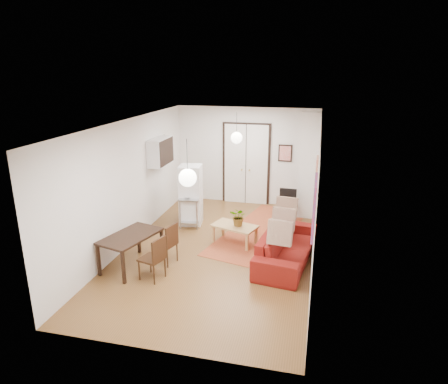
% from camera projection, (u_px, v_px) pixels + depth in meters
% --- Properties ---
extents(floor, '(7.00, 7.00, 0.00)m').
position_uv_depth(floor, '(218.00, 250.00, 9.12)').
color(floor, brown).
rests_on(floor, ground).
extents(ceiling, '(4.20, 7.00, 0.02)m').
position_uv_depth(ceiling, '(217.00, 123.00, 8.26)').
color(ceiling, silver).
rests_on(ceiling, wall_back).
extents(wall_back, '(4.20, 0.02, 2.90)m').
position_uv_depth(wall_back, '(246.00, 156.00, 11.94)').
color(wall_back, silver).
rests_on(wall_back, floor).
extents(wall_front, '(4.20, 0.02, 2.90)m').
position_uv_depth(wall_front, '(155.00, 263.00, 5.44)').
color(wall_front, silver).
rests_on(wall_front, floor).
extents(wall_left, '(0.02, 7.00, 2.90)m').
position_uv_depth(wall_left, '(129.00, 183.00, 9.15)').
color(wall_left, silver).
rests_on(wall_left, floor).
extents(wall_right, '(0.02, 7.00, 2.90)m').
position_uv_depth(wall_right, '(316.00, 196.00, 8.23)').
color(wall_right, silver).
rests_on(wall_right, floor).
extents(double_doors, '(1.44, 0.06, 2.50)m').
position_uv_depth(double_doors, '(246.00, 165.00, 11.97)').
color(double_doors, white).
rests_on(double_doors, wall_back).
extents(stub_partition, '(0.50, 0.10, 2.90)m').
position_uv_depth(stub_partition, '(308.00, 167.00, 10.65)').
color(stub_partition, silver).
rests_on(stub_partition, floor).
extents(wall_cabinet, '(0.35, 1.00, 0.70)m').
position_uv_depth(wall_cabinet, '(160.00, 151.00, 10.37)').
color(wall_cabinet, white).
rests_on(wall_cabinet, wall_left).
extents(painting_popart, '(0.05, 1.00, 1.00)m').
position_uv_depth(painting_popart, '(314.00, 207.00, 7.01)').
color(painting_popart, red).
rests_on(painting_popart, wall_right).
extents(painting_abstract, '(0.05, 0.50, 0.60)m').
position_uv_depth(painting_abstract, '(317.00, 171.00, 8.87)').
color(painting_abstract, '#F0E6C8').
rests_on(painting_abstract, wall_right).
extents(poster_back, '(0.40, 0.03, 0.50)m').
position_uv_depth(poster_back, '(285.00, 153.00, 11.61)').
color(poster_back, red).
rests_on(poster_back, wall_back).
extents(print_left, '(0.03, 0.44, 0.54)m').
position_uv_depth(print_left, '(162.00, 146.00, 10.85)').
color(print_left, '#A06942').
rests_on(print_left, wall_left).
extents(pendant_back, '(0.30, 0.30, 0.80)m').
position_uv_depth(pendant_back, '(237.00, 138.00, 10.31)').
color(pendant_back, silver).
rests_on(pendant_back, ceiling).
extents(pendant_front, '(0.30, 0.30, 0.80)m').
position_uv_depth(pendant_front, '(188.00, 178.00, 6.59)').
color(pendant_front, silver).
rests_on(pendant_front, ceiling).
extents(kilim_rug, '(2.32, 4.09, 0.01)m').
position_uv_depth(kilim_rug, '(260.00, 231.00, 10.17)').
color(kilim_rug, '#AE512B').
rests_on(kilim_rug, floor).
extents(sofa, '(2.47, 1.24, 0.69)m').
position_uv_depth(sofa, '(287.00, 246.00, 8.51)').
color(sofa, maroon).
rests_on(sofa, floor).
extents(coffee_table, '(1.15, 0.85, 0.45)m').
position_uv_depth(coffee_table, '(235.00, 228.00, 9.37)').
color(coffee_table, tan).
rests_on(coffee_table, floor).
extents(potted_plant, '(0.48, 0.45, 0.44)m').
position_uv_depth(potted_plant, '(239.00, 217.00, 9.26)').
color(potted_plant, '#2D6531').
rests_on(potted_plant, coffee_table).
extents(kitchen_counter, '(0.65, 1.09, 0.79)m').
position_uv_depth(kitchen_counter, '(191.00, 205.00, 10.59)').
color(kitchen_counter, '#AEB0B3').
rests_on(kitchen_counter, floor).
extents(bowl, '(0.23, 0.23, 0.05)m').
position_uv_depth(bowl, '(188.00, 197.00, 10.22)').
color(bowl, silver).
rests_on(bowl, kitchen_counter).
extents(soap_bottle, '(0.09, 0.09, 0.16)m').
position_uv_depth(soap_bottle, '(192.00, 189.00, 10.72)').
color(soap_bottle, '#518EB1').
rests_on(soap_bottle, kitchen_counter).
extents(fridge, '(0.63, 0.63, 1.58)m').
position_uv_depth(fridge, '(191.00, 195.00, 10.46)').
color(fridge, white).
rests_on(fridge, floor).
extents(dining_table, '(1.06, 1.45, 0.72)m').
position_uv_depth(dining_table, '(131.00, 239.00, 8.17)').
color(dining_table, black).
rests_on(dining_table, floor).
extents(dining_chair_near, '(0.52, 0.65, 0.89)m').
position_uv_depth(dining_chair_near, '(166.00, 239.00, 8.49)').
color(dining_chair_near, '#341D10').
rests_on(dining_chair_near, floor).
extents(dining_chair_far, '(0.52, 0.65, 0.89)m').
position_uv_depth(dining_chair_far, '(153.00, 253.00, 7.84)').
color(dining_chair_far, '#341D10').
rests_on(dining_chair_far, floor).
extents(black_side_chair, '(0.47, 0.47, 0.97)m').
position_uv_depth(black_side_chair, '(289.00, 200.00, 10.80)').
color(black_side_chair, black).
rests_on(black_side_chair, floor).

